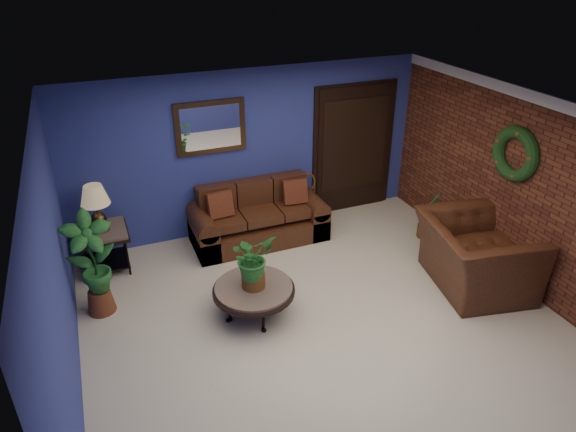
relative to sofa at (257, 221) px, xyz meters
name	(u,v)px	position (x,y,z in m)	size (l,w,h in m)	color
floor	(319,315)	(0.07, -2.08, -0.30)	(5.50, 5.50, 0.00)	beige
wall_back	(251,152)	(0.07, 0.42, 0.95)	(5.50, 0.04, 2.50)	navy
wall_left	(56,280)	(-2.68, -2.08, 0.95)	(0.04, 5.00, 2.50)	navy
wall_right_brick	(514,187)	(2.82, -2.08, 0.95)	(0.04, 5.00, 2.50)	brown
ceiling	(326,117)	(0.07, -2.08, 2.20)	(5.50, 5.00, 0.02)	silver
crown_molding	(533,97)	(2.79, -2.08, 2.13)	(0.03, 5.00, 0.14)	white
wall_mirror	(211,127)	(-0.53, 0.38, 1.42)	(1.02, 0.06, 0.77)	#452D18
closet_door	(353,150)	(1.82, 0.39, 0.75)	(1.44, 0.06, 2.18)	black
wreath	(515,154)	(2.76, -2.03, 1.40)	(0.72, 0.72, 0.16)	black
sofa	(257,221)	(0.00, 0.00, 0.00)	(2.01, 0.87, 0.90)	#462414
coffee_table	(254,290)	(-0.65, -1.76, 0.07)	(0.99, 0.99, 0.42)	#59544E
end_table	(103,239)	(-2.23, -0.03, 0.18)	(0.68, 0.68, 0.62)	#59544E
table_lamp	(96,203)	(-2.23, -0.03, 0.74)	(0.38, 0.38, 0.63)	#452D18
side_chair	(308,198)	(0.86, 0.04, 0.21)	(0.38, 0.38, 0.89)	brown
armchair	(475,255)	(2.22, -2.24, 0.16)	(1.40, 1.23, 0.91)	#462414
coffee_plant	(253,260)	(-0.65, -1.76, 0.51)	(0.63, 0.59, 0.69)	brown
floor_plant	(428,216)	(2.42, -0.95, 0.07)	(0.37, 0.32, 0.73)	brown
tall_plant	(92,262)	(-2.38, -0.97, 0.42)	(0.61, 0.45, 1.35)	brown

